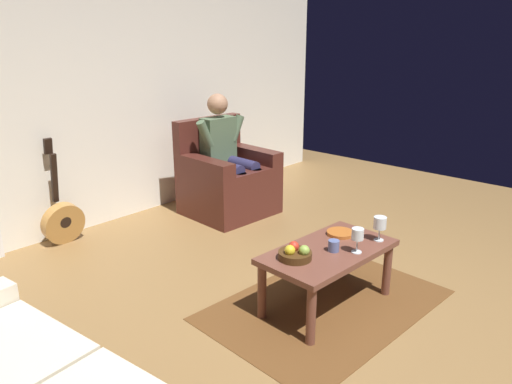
% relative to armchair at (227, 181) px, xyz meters
% --- Properties ---
extents(ground_plane, '(7.45, 7.45, 0.00)m').
position_rel_armchair_xyz_m(ground_plane, '(0.77, 2.40, -0.34)').
color(ground_plane, brown).
extents(wall_back, '(6.13, 0.06, 2.54)m').
position_rel_armchair_xyz_m(wall_back, '(0.77, -0.74, 0.93)').
color(wall_back, silver).
rests_on(wall_back, ground).
extents(rug, '(1.73, 1.22, 0.01)m').
position_rel_armchair_xyz_m(rug, '(0.88, 1.87, -0.34)').
color(rug, brown).
rests_on(rug, ground).
extents(armchair, '(0.88, 0.83, 0.99)m').
position_rel_armchair_xyz_m(armchair, '(0.00, 0.00, 0.00)').
color(armchair, '#4A201A').
rests_on(armchair, ground).
extents(person_seated, '(0.63, 0.63, 1.25)m').
position_rel_armchair_xyz_m(person_seated, '(0.00, 0.02, 0.33)').
color(person_seated, '#4D6347').
rests_on(person_seated, ground).
extents(coffee_table, '(1.00, 0.58, 0.43)m').
position_rel_armchair_xyz_m(coffee_table, '(0.88, 1.87, 0.02)').
color(coffee_table, brown).
rests_on(coffee_table, ground).
extents(guitar, '(0.38, 0.20, 0.97)m').
position_rel_armchair_xyz_m(guitar, '(1.57, -0.53, -0.12)').
color(guitar, '#B17C3D').
rests_on(guitar, ground).
extents(wine_glass_near, '(0.08, 0.08, 0.17)m').
position_rel_armchair_xyz_m(wine_glass_near, '(0.80, 2.04, 0.21)').
color(wine_glass_near, silver).
rests_on(wine_glass_near, coffee_table).
extents(wine_glass_far, '(0.09, 0.09, 0.18)m').
position_rel_armchair_xyz_m(wine_glass_far, '(0.52, 2.05, 0.21)').
color(wine_glass_far, silver).
rests_on(wine_glass_far, coffee_table).
extents(fruit_bowl, '(0.22, 0.22, 0.11)m').
position_rel_armchair_xyz_m(fruit_bowl, '(1.15, 1.79, 0.13)').
color(fruit_bowl, '#412912').
rests_on(fruit_bowl, coffee_table).
extents(decorative_dish, '(0.20, 0.20, 0.02)m').
position_rel_armchair_xyz_m(decorative_dish, '(0.61, 1.79, 0.10)').
color(decorative_dish, '#AE5D24').
rests_on(decorative_dish, coffee_table).
extents(candle_jar, '(0.08, 0.08, 0.08)m').
position_rel_armchair_xyz_m(candle_jar, '(0.88, 1.91, 0.13)').
color(candle_jar, slate).
rests_on(candle_jar, coffee_table).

